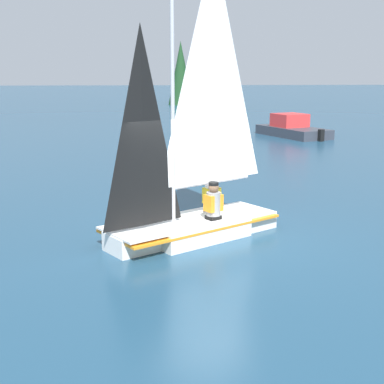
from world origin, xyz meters
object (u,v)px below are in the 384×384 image
sailboat_main (193,192)px  sailor_crew (212,200)px  sailor_helm (213,207)px  motorboat_distant (292,129)px

sailboat_main → sailor_crew: (-0.69, 0.48, -0.33)m
sailor_helm → sailor_crew: bearing=-126.4°
motorboat_distant → sailboat_main: bearing=137.1°
sailor_helm → motorboat_distant: size_ratio=0.24×
sailor_helm → sailor_crew: 0.68m
sailboat_main → motorboat_distant: (-17.51, 6.87, -0.54)m
sailor_helm → motorboat_distant: bearing=-142.9°
sailor_helm → motorboat_distant: (-17.51, 6.44, -0.21)m
sailor_helm → sailboat_main: bearing=-32.3°
sailboat_main → sailor_crew: sailboat_main is taller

